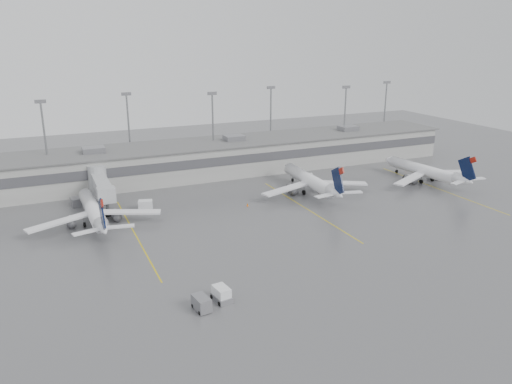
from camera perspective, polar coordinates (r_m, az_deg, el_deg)
name	(u,v)px	position (r m, az deg, el deg)	size (l,w,h in m)	color
ground	(283,272)	(76.24, 3.08, -9.13)	(260.00, 260.00, 0.00)	#525255
terminal	(178,161)	(126.26, -8.85, 3.53)	(152.00, 17.00, 9.45)	#9B9B96
light_masts	(171,126)	(130.13, -9.69, 7.44)	(142.40, 8.00, 20.60)	gray
jet_bridge_right	(100,184)	(111.09, -17.38, 0.85)	(4.00, 17.20, 7.00)	#9D9FA2
stand_markings	(227,221)	(96.44, -3.37, -3.28)	(105.25, 40.00, 0.01)	gold
jet_mid_left	(94,211)	(98.05, -18.07, -2.08)	(24.51, 27.49, 8.89)	white
jet_mid_right	(311,181)	(112.77, 6.33, 1.28)	(25.68, 28.84, 9.32)	white
jet_far_right	(426,171)	(127.67, 18.88, 2.31)	(24.77, 27.88, 9.02)	white
baggage_tug	(222,295)	(68.47, -3.96, -11.70)	(2.43, 3.38, 2.02)	white
baggage_cart	(201,303)	(66.51, -6.25, -12.51)	(2.08, 3.15, 1.89)	slate
gse_uld_b	(145,205)	(104.51, -12.53, -1.46)	(2.74, 1.83, 1.94)	white
gse_uld_c	(308,177)	(124.02, 5.96, 1.77)	(2.17, 1.45, 1.54)	white
gse_loader	(76,202)	(110.69, -19.92, -1.09)	(1.77, 2.84, 1.77)	slate
cone_b	(96,208)	(107.29, -17.81, -1.77)	(0.40, 0.40, 0.63)	#FF6C05
cone_c	(247,205)	(104.16, -0.99, -1.45)	(0.44, 0.44, 0.70)	#FF6C05
cone_d	(406,169)	(137.86, 16.80, 2.53)	(0.44, 0.44, 0.70)	#FF6C05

